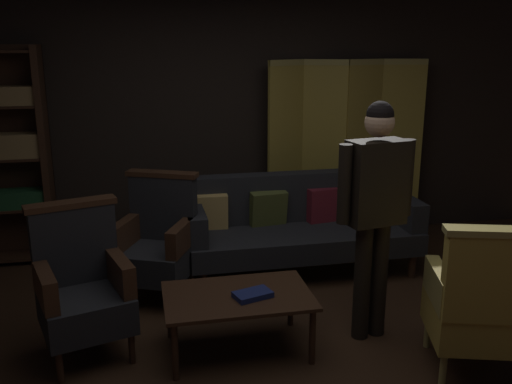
# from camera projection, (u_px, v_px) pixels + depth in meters

# --- Properties ---
(ground_plane) EXTENTS (10.00, 10.00, 0.00)m
(ground_plane) POSITION_uv_depth(u_px,v_px,m) (280.00, 356.00, 3.84)
(ground_plane) COLOR #331E11
(back_wall) EXTENTS (7.20, 0.10, 2.80)m
(back_wall) POSITION_uv_depth(u_px,v_px,m) (223.00, 109.00, 5.79)
(back_wall) COLOR black
(back_wall) RESTS_ON ground_plane
(folding_screen) EXTENTS (1.73, 0.24, 1.90)m
(folding_screen) POSITION_uv_depth(u_px,v_px,m) (344.00, 147.00, 5.96)
(folding_screen) COLOR #B29338
(folding_screen) RESTS_ON ground_plane
(velvet_couch) EXTENTS (2.12, 0.78, 0.88)m
(velvet_couch) POSITION_uv_depth(u_px,v_px,m) (299.00, 222.00, 5.20)
(velvet_couch) COLOR #382114
(velvet_couch) RESTS_ON ground_plane
(coffee_table) EXTENTS (1.00, 0.64, 0.42)m
(coffee_table) POSITION_uv_depth(u_px,v_px,m) (238.00, 301.00, 3.82)
(coffee_table) COLOR #382114
(coffee_table) RESTS_ON ground_plane
(armchair_gilt_accent) EXTENTS (0.72, 0.72, 1.04)m
(armchair_gilt_accent) POSITION_uv_depth(u_px,v_px,m) (480.00, 303.00, 3.52)
(armchair_gilt_accent) COLOR tan
(armchair_gilt_accent) RESTS_ON ground_plane
(armchair_wing_left) EXTENTS (0.77, 0.76, 1.04)m
(armchair_wing_left) POSITION_uv_depth(u_px,v_px,m) (157.00, 241.00, 4.61)
(armchair_wing_left) COLOR #382114
(armchair_wing_left) RESTS_ON ground_plane
(armchair_wing_right) EXTENTS (0.72, 0.72, 1.04)m
(armchair_wing_right) POSITION_uv_depth(u_px,v_px,m) (82.00, 286.00, 3.77)
(armchair_wing_right) COLOR #382114
(armchair_wing_right) RESTS_ON ground_plane
(standing_figure) EXTENTS (0.58, 0.28, 1.70)m
(standing_figure) POSITION_uv_depth(u_px,v_px,m) (375.00, 200.00, 3.85)
(standing_figure) COLOR black
(standing_figure) RESTS_ON ground_plane
(book_navy_cloth) EXTENTS (0.28, 0.22, 0.04)m
(book_navy_cloth) POSITION_uv_depth(u_px,v_px,m) (253.00, 295.00, 3.76)
(book_navy_cloth) COLOR navy
(book_navy_cloth) RESTS_ON coffee_table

